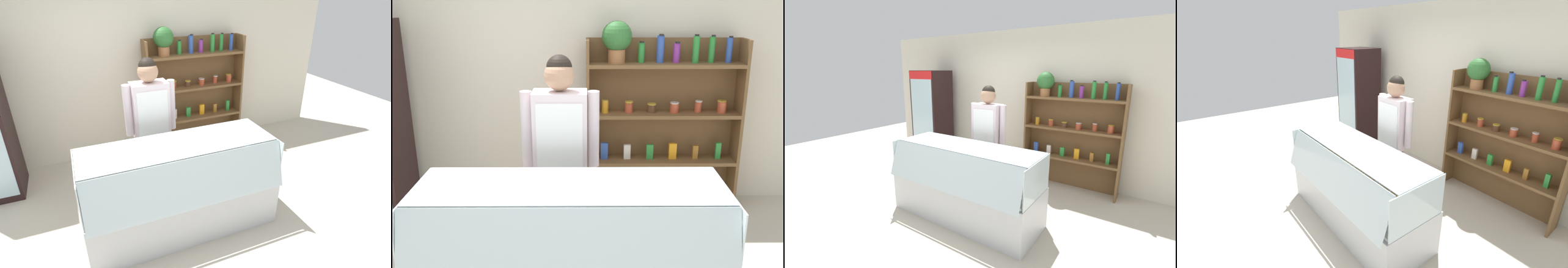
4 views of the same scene
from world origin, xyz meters
TOP-DOWN VIEW (x-y plane):
  - ground_plane at (0.00, 0.00)m, footprint 12.00×12.00m
  - back_wall at (0.00, 2.01)m, footprint 6.80×0.10m
  - shelving_unit at (0.90, 1.76)m, footprint 1.55×0.29m
  - deli_display_case at (0.08, 0.01)m, footprint 2.03×0.81m
  - shop_clerk at (-0.01, 0.71)m, footprint 0.60×0.25m

SIDE VIEW (x-z plane):
  - ground_plane at x=0.00m, z-range 0.00..0.00m
  - deli_display_case at x=0.08m, z-range -0.19..0.82m
  - shop_clerk at x=-0.01m, z-range 0.17..1.92m
  - shelving_unit at x=0.90m, z-range 0.13..2.07m
  - back_wall at x=0.00m, z-range 0.00..2.70m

